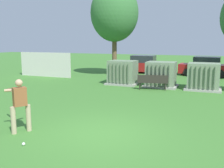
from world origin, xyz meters
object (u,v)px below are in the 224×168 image
object	(u,v)px
transformer_west	(123,73)
park_bench	(153,81)
parked_car_left_of_center	(205,67)
batter	(20,103)
parked_car_leftmost	(142,65)
transformer_mid_east	(203,77)
sports_ball	(23,144)
transformer_mid_west	(161,75)

from	to	relation	value
transformer_west	park_bench	world-z (taller)	transformer_west
parked_car_left_of_center	batter	bearing A→B (deg)	-107.18
parked_car_leftmost	parked_car_left_of_center	bearing A→B (deg)	-0.30
park_bench	parked_car_left_of_center	distance (m)	8.43
park_bench	transformer_west	bearing A→B (deg)	151.34
transformer_mid_east	parked_car_left_of_center	world-z (taller)	same
park_bench	sports_ball	xyz separation A→B (m)	(-1.56, -9.58, -0.49)
transformer_west	transformer_mid_west	size ratio (longest dim) A/B	1.00
parked_car_leftmost	parked_car_left_of_center	size ratio (longest dim) A/B	0.98
sports_ball	parked_car_left_of_center	xyz separation A→B (m)	(4.32, 17.54, 0.71)
transformer_mid_west	parked_car_leftmost	bearing A→B (deg)	114.17
park_bench	parked_car_left_of_center	world-z (taller)	parked_car_left_of_center
transformer_west	parked_car_left_of_center	world-z (taller)	same
batter	sports_ball	xyz separation A→B (m)	(0.83, -0.87, -0.93)
transformer_mid_west	park_bench	xyz separation A→B (m)	(-0.26, -1.23, -0.25)
transformer_mid_west	transformer_mid_east	xyz separation A→B (m)	(2.58, -0.07, 0.00)
sports_ball	parked_car_leftmost	bearing A→B (deg)	93.95
batter	sports_ball	size ratio (longest dim) A/B	19.33
transformer_west	parked_car_left_of_center	size ratio (longest dim) A/B	0.49
transformer_mid_east	batter	size ratio (longest dim) A/B	1.21
batter	parked_car_left_of_center	world-z (taller)	batter
batter	parked_car_left_of_center	distance (m)	17.45
transformer_west	batter	bearing A→B (deg)	-90.17
transformer_west	sports_ball	world-z (taller)	transformer_west
transformer_west	batter	size ratio (longest dim) A/B	1.21
park_bench	sports_ball	size ratio (longest dim) A/B	20.48
transformer_mid_west	park_bench	world-z (taller)	transformer_mid_west
transformer_mid_west	parked_car_left_of_center	xyz separation A→B (m)	(2.50, 6.73, -0.04)
transformer_mid_east	sports_ball	world-z (taller)	transformer_mid_east
transformer_mid_east	parked_car_leftmost	distance (m)	8.83
transformer_mid_west	batter	world-z (taller)	batter
transformer_mid_west	sports_ball	world-z (taller)	transformer_mid_west
transformer_west	transformer_mid_west	world-z (taller)	same
transformer_west	park_bench	size ratio (longest dim) A/B	1.14
sports_ball	transformer_west	bearing A→B (deg)	94.23
transformer_west	transformer_mid_east	size ratio (longest dim) A/B	1.00
transformer_mid_west	transformer_mid_east	world-z (taller)	same
sports_ball	parked_car_left_of_center	distance (m)	18.08
transformer_mid_west	transformer_mid_east	size ratio (longest dim) A/B	1.00
parked_car_leftmost	sports_ball	bearing A→B (deg)	-86.05
batter	parked_car_leftmost	world-z (taller)	batter
parked_car_left_of_center	transformer_mid_east	bearing A→B (deg)	-89.34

